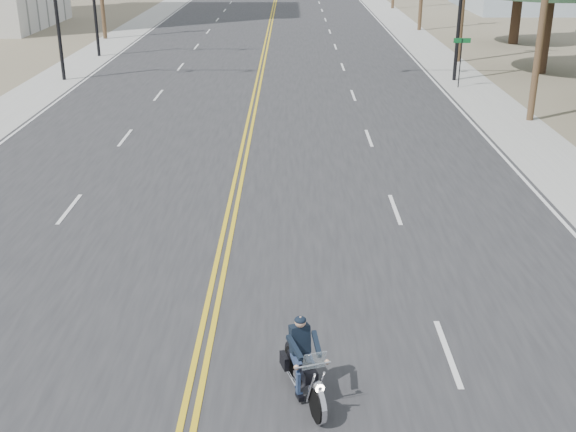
% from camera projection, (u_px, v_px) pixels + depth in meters
% --- Properties ---
extents(road, '(20.00, 200.00, 0.01)m').
position_uv_depth(road, '(274.00, 8.00, 75.91)').
color(road, '#303033').
rests_on(road, ground).
extents(sidewalk_left, '(3.00, 200.00, 0.01)m').
position_uv_depth(sidewalk_left, '(165.00, 8.00, 75.95)').
color(sidewalk_left, '#A5A5A0').
rests_on(sidewalk_left, ground).
extents(sidewalk_right, '(3.00, 200.00, 0.01)m').
position_uv_depth(sidewalk_right, '(383.00, 8.00, 75.87)').
color(sidewalk_right, '#A5A5A0').
rests_on(sidewalk_right, ground).
extents(street_sign, '(0.90, 0.06, 2.62)m').
position_uv_depth(street_sign, '(461.00, 54.00, 38.10)').
color(street_sign, black).
rests_on(street_sign, ground).
extents(motorcyclist, '(1.42, 2.15, 1.55)m').
position_uv_depth(motorcyclist, '(305.00, 361.00, 13.04)').
color(motorcyclist, black).
rests_on(motorcyclist, ground).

